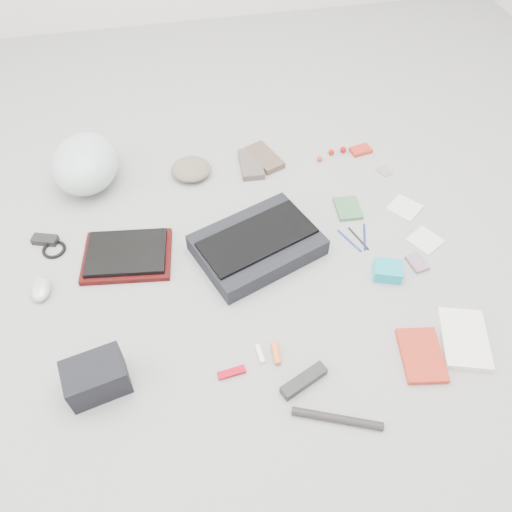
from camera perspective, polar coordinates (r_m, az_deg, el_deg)
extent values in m
plane|color=gray|center=(1.87, 0.00, -0.98)|extent=(4.00, 4.00, 0.00)
cube|color=black|center=(1.89, 0.15, 1.27)|extent=(0.53, 0.45, 0.07)
cube|color=black|center=(1.85, 0.16, 2.13)|extent=(0.47, 0.33, 0.01)
cube|color=#400A09|center=(1.95, -14.48, 0.01)|extent=(0.36, 0.29, 0.02)
cube|color=black|center=(1.93, -14.60, 0.41)|extent=(0.32, 0.25, 0.02)
ellipsoid|color=silver|center=(2.24, -18.91, 9.99)|extent=(0.32, 0.38, 0.21)
ellipsoid|color=#6F6853|center=(2.22, -7.44, 9.82)|extent=(0.22, 0.21, 0.06)
cube|color=#5A4D48|center=(2.26, -0.56, 10.48)|extent=(0.11, 0.20, 0.03)
cube|color=brown|center=(2.29, 0.95, 11.18)|extent=(0.16, 0.22, 0.03)
cube|color=black|center=(2.10, -22.96, 1.72)|extent=(0.11, 0.07, 0.03)
torus|color=black|center=(2.06, -22.09, 0.70)|extent=(0.10, 0.10, 0.01)
ellipsoid|color=#B8B8B8|center=(1.94, -23.38, -3.45)|extent=(0.07, 0.11, 0.04)
cube|color=black|center=(1.64, -17.79, -13.06)|extent=(0.20, 0.16, 0.12)
cube|color=#A20011|center=(1.63, -2.81, -13.17)|extent=(0.09, 0.03, 0.01)
cylinder|color=white|center=(1.65, 0.49, -11.13)|extent=(0.02, 0.07, 0.02)
cylinder|color=orange|center=(1.65, 2.31, -11.03)|extent=(0.03, 0.08, 0.02)
cube|color=black|center=(1.61, 5.48, -13.99)|extent=(0.16, 0.10, 0.03)
cylinder|color=black|center=(1.58, 9.25, -17.87)|extent=(0.26, 0.13, 0.03)
cube|color=red|center=(1.74, 18.38, -10.71)|extent=(0.16, 0.21, 0.02)
cube|color=silver|center=(1.82, 22.70, -8.70)|extent=(0.21, 0.26, 0.02)
cube|color=#3A6740|center=(2.10, 10.45, 5.38)|extent=(0.10, 0.13, 0.01)
cylinder|color=navy|center=(1.98, 10.62, 1.76)|extent=(0.06, 0.13, 0.01)
cylinder|color=black|center=(1.99, 11.64, 1.97)|extent=(0.05, 0.13, 0.01)
cylinder|color=navy|center=(2.00, 12.30, 2.13)|extent=(0.05, 0.13, 0.01)
cube|color=#18A9BA|center=(1.88, 14.81, -1.66)|extent=(0.12, 0.11, 0.05)
cube|color=gray|center=(1.96, 17.93, -0.74)|extent=(0.07, 0.09, 0.02)
cube|color=silver|center=(2.16, 16.63, 5.31)|extent=(0.16, 0.16, 0.01)
cube|color=silver|center=(2.06, 18.77, 1.70)|extent=(0.15, 0.15, 0.01)
sphere|color=red|center=(2.31, 7.28, 10.99)|extent=(0.03, 0.03, 0.02)
sphere|color=#A91404|center=(2.35, 8.60, 11.66)|extent=(0.03, 0.03, 0.03)
sphere|color=#A00908|center=(2.37, 9.93, 11.89)|extent=(0.03, 0.03, 0.03)
cube|color=red|center=(2.39, 11.88, 11.75)|extent=(0.10, 0.07, 0.02)
cube|color=gray|center=(2.31, 14.48, 9.36)|extent=(0.07, 0.07, 0.00)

